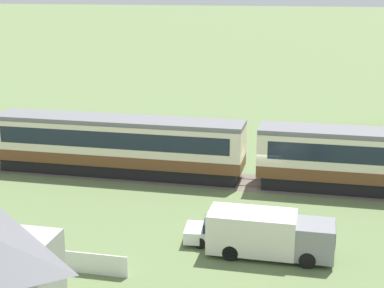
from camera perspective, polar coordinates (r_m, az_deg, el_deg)
ground_plane at (r=39.80m, az=6.86°, el=-4.08°), size 600.00×600.00×0.00m
passenger_train at (r=41.69m, az=-6.86°, el=0.08°), size 93.67×3.06×4.07m
railway_track at (r=43.49m, az=-10.84°, el=-2.53°), size 141.75×3.60×0.04m
parked_car_white at (r=31.06m, az=3.48°, el=-8.57°), size 4.65×2.18×1.27m
delivery_truck_grey at (r=29.75m, az=7.39°, el=-8.64°), size 6.22×2.14×2.22m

